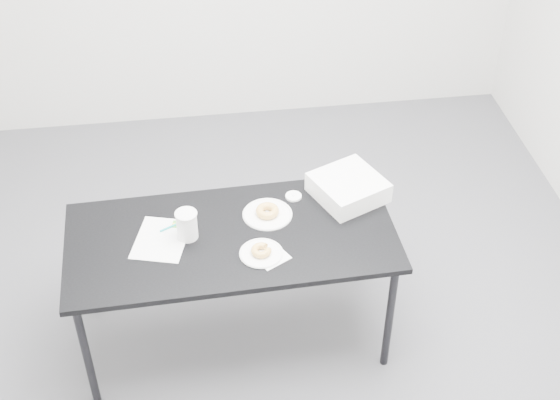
{
  "coord_description": "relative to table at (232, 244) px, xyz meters",
  "views": [
    {
      "loc": [
        -0.29,
        -2.84,
        3.14
      ],
      "look_at": [
        0.1,
        0.02,
        0.77
      ],
      "focal_mm": 50.0,
      "sensor_mm": 36.0,
      "label": 1
    }
  ],
  "objects": [
    {
      "name": "plate_far",
      "position": [
        0.19,
        0.12,
        0.06
      ],
      "size": [
        0.24,
        0.24,
        0.01
      ],
      "primitive_type": "cylinder",
      "color": "white",
      "rests_on": "table"
    },
    {
      "name": "cup_lid",
      "position": [
        0.33,
        0.24,
        0.06
      ],
      "size": [
        0.08,
        0.08,
        0.01
      ],
      "primitive_type": "cylinder",
      "color": "white",
      "rests_on": "table"
    },
    {
      "name": "napkin",
      "position": [
        0.17,
        -0.16,
        0.05
      ],
      "size": [
        0.19,
        0.19,
        0.0
      ],
      "primitive_type": "cube",
      "rotation": [
        0.0,
        0.0,
        0.51
      ],
      "color": "white",
      "rests_on": "table"
    },
    {
      "name": "floor",
      "position": [
        0.15,
        0.12,
        -0.65
      ],
      "size": [
        4.0,
        4.0,
        0.0
      ],
      "primitive_type": "plane",
      "color": "#4F4F54",
      "rests_on": "ground"
    },
    {
      "name": "scorecard",
      "position": [
        -0.32,
        0.02,
        0.05
      ],
      "size": [
        0.3,
        0.35,
        0.0
      ],
      "primitive_type": "cube",
      "rotation": [
        0.0,
        0.0,
        -0.27
      ],
      "color": "white",
      "rests_on": "table"
    },
    {
      "name": "donut_far",
      "position": [
        0.19,
        0.12,
        0.08
      ],
      "size": [
        0.13,
        0.13,
        0.04
      ],
      "primitive_type": "torus",
      "rotation": [
        0.0,
        0.0,
        -0.14
      ],
      "color": "gold",
      "rests_on": "plate_far"
    },
    {
      "name": "bakery_box",
      "position": [
        0.6,
        0.22,
        0.11
      ],
      "size": [
        0.41,
        0.41,
        0.1
      ],
      "primitive_type": "cube",
      "rotation": [
        0.0,
        0.0,
        0.42
      ],
      "color": "white",
      "rests_on": "table"
    },
    {
      "name": "coffee_cup",
      "position": [
        -0.2,
        0.02,
        0.13
      ],
      "size": [
        0.1,
        0.1,
        0.15
      ],
      "primitive_type": "cylinder",
      "color": "white",
      "rests_on": "table"
    },
    {
      "name": "logo_patch",
      "position": [
        -0.25,
        0.11,
        0.06
      ],
      "size": [
        0.06,
        0.06,
        0.0
      ],
      "primitive_type": "cube",
      "rotation": [
        0.0,
        0.0,
        -0.27
      ],
      "color": "green",
      "rests_on": "scorecard"
    },
    {
      "name": "table",
      "position": [
        0.0,
        0.0,
        0.0
      ],
      "size": [
        1.57,
        0.77,
        0.7
      ],
      "rotation": [
        0.0,
        0.0,
        0.03
      ],
      "color": "black",
      "rests_on": "floor"
    },
    {
      "name": "donut_near",
      "position": [
        0.12,
        -0.15,
        0.08
      ],
      "size": [
        0.12,
        0.12,
        0.03
      ],
      "primitive_type": "torus",
      "rotation": [
        0.0,
        0.0,
        0.37
      ],
      "color": "gold",
      "rests_on": "plate_near"
    },
    {
      "name": "pen",
      "position": [
        -0.27,
        0.1,
        0.06
      ],
      "size": [
        0.13,
        0.07,
        0.01
      ],
      "primitive_type": "cylinder",
      "rotation": [
        0.0,
        1.57,
        0.48
      ],
      "color": "#0D9497",
      "rests_on": "scorecard"
    },
    {
      "name": "plate_near",
      "position": [
        0.12,
        -0.15,
        0.06
      ],
      "size": [
        0.2,
        0.2,
        0.01
      ],
      "primitive_type": "cylinder",
      "color": "white",
      "rests_on": "napkin"
    }
  ]
}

